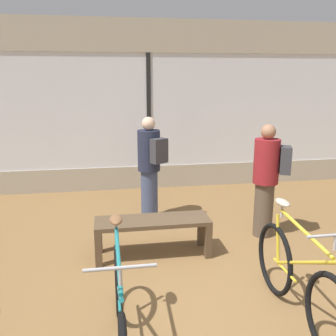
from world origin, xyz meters
TOP-DOWN VIEW (x-y plane):
  - ground_plane at (0.00, 0.00)m, footprint 24.00×24.00m
  - shop_back_wall at (0.00, 3.98)m, footprint 12.00×0.08m
  - bicycle_left at (-0.76, -0.56)m, footprint 0.46×1.73m
  - bicycle_right at (0.83, -0.42)m, footprint 0.46×1.72m
  - display_bench at (-0.30, 1.07)m, footprint 1.40×0.44m
  - customer_near_rack at (1.31, 1.41)m, footprint 0.55×0.45m
  - customer_by_window at (-0.18, 2.30)m, footprint 0.50×0.56m

SIDE VIEW (x-z plane):
  - ground_plane at x=0.00m, z-range 0.00..0.00m
  - bicycle_left at x=-0.76m, z-range -0.13..0.88m
  - display_bench at x=-0.30m, z-range 0.15..0.62m
  - bicycle_right at x=0.83m, z-range -0.12..0.92m
  - customer_near_rack at x=1.31m, z-range 0.06..1.62m
  - customer_by_window at x=-0.18m, z-range 0.06..1.65m
  - shop_back_wall at x=0.00m, z-range 0.04..3.24m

